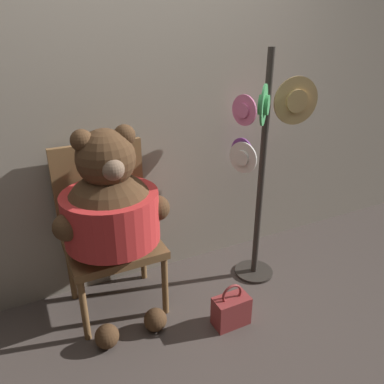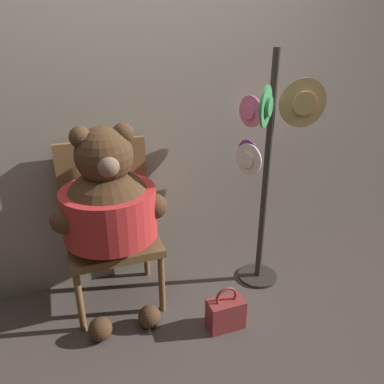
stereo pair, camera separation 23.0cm
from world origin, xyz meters
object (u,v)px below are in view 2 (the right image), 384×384
object	(u,v)px
chair	(110,221)
hat_display_rack	(267,163)
teddy_bear	(109,207)
handbag_on_ground	(226,313)

from	to	relation	value
chair	hat_display_rack	xyz separation A→B (m)	(1.01, -0.18, 0.33)
teddy_bear	handbag_on_ground	distance (m)	0.94
handbag_on_ground	chair	bearing A→B (deg)	134.97
teddy_bear	handbag_on_ground	bearing A→B (deg)	-34.54
teddy_bear	handbag_on_ground	size ratio (longest dim) A/B	4.18
chair	teddy_bear	bearing A→B (deg)	-94.16
teddy_bear	hat_display_rack	world-z (taller)	hat_display_rack
chair	handbag_on_ground	bearing A→B (deg)	-45.03
teddy_bear	chair	bearing A→B (deg)	85.84
teddy_bear	hat_display_rack	size ratio (longest dim) A/B	0.77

